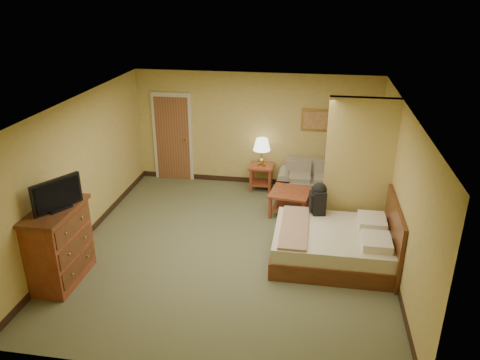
% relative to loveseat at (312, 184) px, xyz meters
% --- Properties ---
extents(floor, '(6.00, 6.00, 0.00)m').
position_rel_loveseat_xyz_m(floor, '(-1.35, -2.57, -0.25)').
color(floor, '#585C3C').
rests_on(floor, ground).
extents(ceiling, '(6.00, 6.00, 0.00)m').
position_rel_loveseat_xyz_m(ceiling, '(-1.35, -2.57, 2.35)').
color(ceiling, white).
rests_on(ceiling, back_wall).
extents(back_wall, '(5.50, 0.02, 2.60)m').
position_rel_loveseat_xyz_m(back_wall, '(-1.35, 0.43, 1.05)').
color(back_wall, tan).
rests_on(back_wall, floor).
extents(left_wall, '(0.02, 6.00, 2.60)m').
position_rel_loveseat_xyz_m(left_wall, '(-4.10, -2.57, 1.05)').
color(left_wall, tan).
rests_on(left_wall, floor).
extents(right_wall, '(0.02, 6.00, 2.60)m').
position_rel_loveseat_xyz_m(right_wall, '(1.40, -2.57, 1.05)').
color(right_wall, tan).
rests_on(right_wall, floor).
extents(partition, '(1.20, 0.15, 2.60)m').
position_rel_loveseat_xyz_m(partition, '(0.80, -1.64, 1.05)').
color(partition, tan).
rests_on(partition, floor).
extents(door, '(0.94, 0.16, 2.10)m').
position_rel_loveseat_xyz_m(door, '(-3.29, 0.40, 0.78)').
color(door, beige).
rests_on(door, floor).
extents(baseboard, '(5.50, 0.02, 0.12)m').
position_rel_loveseat_xyz_m(baseboard, '(-1.35, 0.42, -0.19)').
color(baseboard, black).
rests_on(baseboard, floor).
extents(loveseat, '(1.51, 0.70, 0.77)m').
position_rel_loveseat_xyz_m(loveseat, '(0.00, 0.00, 0.00)').
color(loveseat, gray).
rests_on(loveseat, floor).
extents(side_table, '(0.53, 0.53, 0.59)m').
position_rel_loveseat_xyz_m(side_table, '(-1.15, 0.08, 0.14)').
color(side_table, maroon).
rests_on(side_table, floor).
extents(table_lamp, '(0.38, 0.38, 0.63)m').
position_rel_loveseat_xyz_m(table_lamp, '(-1.15, 0.08, 0.82)').
color(table_lamp, '#BA9944').
rests_on(table_lamp, side_table).
extents(coffee_table, '(0.87, 0.87, 0.50)m').
position_rel_loveseat_xyz_m(coffee_table, '(-0.42, -1.04, 0.11)').
color(coffee_table, maroon).
rests_on(coffee_table, floor).
extents(wall_picture, '(0.64, 0.04, 0.50)m').
position_rel_loveseat_xyz_m(wall_picture, '(0.00, 0.41, 1.35)').
color(wall_picture, '#B78E3F').
rests_on(wall_picture, back_wall).
extents(dresser, '(0.62, 1.19, 1.27)m').
position_rel_loveseat_xyz_m(dresser, '(-3.82, -3.96, 0.39)').
color(dresser, maroon).
rests_on(dresser, floor).
extents(tv, '(0.43, 0.72, 0.48)m').
position_rel_loveseat_xyz_m(tv, '(-3.72, -3.96, 1.25)').
color(tv, black).
rests_on(tv, dresser).
extents(bed, '(2.02, 1.72, 1.11)m').
position_rel_loveseat_xyz_m(bed, '(0.47, -2.67, 0.05)').
color(bed, '#4F2612').
rests_on(bed, floor).
extents(backpack, '(0.28, 0.37, 0.58)m').
position_rel_loveseat_xyz_m(backpack, '(0.13, -2.00, 0.60)').
color(backpack, black).
rests_on(backpack, bed).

